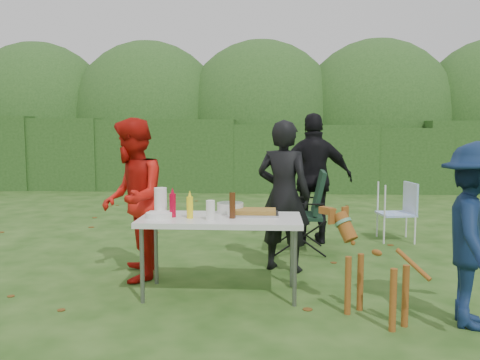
# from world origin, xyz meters

# --- Properties ---
(ground) EXTENTS (80.00, 80.00, 0.00)m
(ground) POSITION_xyz_m (0.00, 0.00, 0.00)
(ground) COLOR #1E4211
(hedge_row) EXTENTS (22.00, 1.40, 1.70)m
(hedge_row) POSITION_xyz_m (0.00, 8.00, 0.85)
(hedge_row) COLOR #23471C
(hedge_row) RESTS_ON ground
(shrub_backdrop) EXTENTS (20.00, 2.60, 3.20)m
(shrub_backdrop) POSITION_xyz_m (0.00, 9.60, 1.60)
(shrub_backdrop) COLOR #3D6628
(shrub_backdrop) RESTS_ON ground
(folding_table) EXTENTS (1.50, 0.70, 0.74)m
(folding_table) POSITION_xyz_m (-0.19, -0.06, 0.69)
(folding_table) COLOR silver
(folding_table) RESTS_ON ground
(person_cook) EXTENTS (0.70, 0.58, 1.66)m
(person_cook) POSITION_xyz_m (0.42, 0.80, 0.83)
(person_cook) COLOR black
(person_cook) RESTS_ON ground
(person_red_jacket) EXTENTS (0.80, 0.93, 1.67)m
(person_red_jacket) POSITION_xyz_m (-1.15, 0.38, 0.84)
(person_red_jacket) COLOR red
(person_red_jacket) RESTS_ON ground
(person_black_puffy) EXTENTS (1.07, 0.51, 1.76)m
(person_black_puffy) POSITION_xyz_m (0.86, 2.16, 0.88)
(person_black_puffy) COLOR black
(person_black_puffy) RESTS_ON ground
(child) EXTENTS (0.75, 1.05, 1.47)m
(child) POSITION_xyz_m (1.89, -0.69, 0.73)
(child) COLOR #0D1F40
(child) RESTS_ON ground
(dog) EXTENTS (0.86, 0.92, 0.86)m
(dog) POSITION_xyz_m (1.14, -0.63, 0.43)
(dog) COLOR brown
(dog) RESTS_ON ground
(camping_chair) EXTENTS (0.67, 0.67, 1.04)m
(camping_chair) POSITION_xyz_m (0.64, 1.66, 0.52)
(camping_chair) COLOR #163122
(camping_chair) RESTS_ON ground
(lawn_chair) EXTENTS (0.56, 0.56, 0.82)m
(lawn_chair) POSITION_xyz_m (2.02, 2.36, 0.41)
(lawn_chair) COLOR #4F86E8
(lawn_chair) RESTS_ON ground
(food_tray) EXTENTS (0.45, 0.30, 0.02)m
(food_tray) POSITION_xyz_m (0.13, 0.07, 0.75)
(food_tray) COLOR #B7B7BA
(food_tray) RESTS_ON folding_table
(focaccia_bread) EXTENTS (0.40, 0.26, 0.04)m
(focaccia_bread) POSITION_xyz_m (0.13, 0.07, 0.78)
(focaccia_bread) COLOR olive
(focaccia_bread) RESTS_ON food_tray
(mustard_bottle) EXTENTS (0.06, 0.06, 0.20)m
(mustard_bottle) POSITION_xyz_m (-0.47, -0.14, 0.84)
(mustard_bottle) COLOR yellow
(mustard_bottle) RESTS_ON folding_table
(ketchup_bottle) EXTENTS (0.06, 0.06, 0.22)m
(ketchup_bottle) POSITION_xyz_m (-0.64, -0.08, 0.85)
(ketchup_bottle) COLOR #AD0422
(ketchup_bottle) RESTS_ON folding_table
(beer_bottle) EXTENTS (0.06, 0.06, 0.24)m
(beer_bottle) POSITION_xyz_m (-0.08, -0.11, 0.86)
(beer_bottle) COLOR #47230F
(beer_bottle) RESTS_ON folding_table
(paper_towel_roll) EXTENTS (0.12, 0.12, 0.26)m
(paper_towel_roll) POSITION_xyz_m (-0.78, 0.04, 0.87)
(paper_towel_roll) COLOR white
(paper_towel_roll) RESTS_ON folding_table
(cup_stack) EXTENTS (0.08, 0.08, 0.18)m
(cup_stack) POSITION_xyz_m (-0.27, -0.22, 0.83)
(cup_stack) COLOR white
(cup_stack) RESTS_ON folding_table
(pasta_bowl) EXTENTS (0.26, 0.26, 0.10)m
(pasta_bowl) POSITION_xyz_m (-0.12, 0.19, 0.79)
(pasta_bowl) COLOR silver
(pasta_bowl) RESTS_ON folding_table
(plate_stack) EXTENTS (0.24, 0.24, 0.05)m
(plate_stack) POSITION_xyz_m (-0.76, -0.13, 0.77)
(plate_stack) COLOR white
(plate_stack) RESTS_ON folding_table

